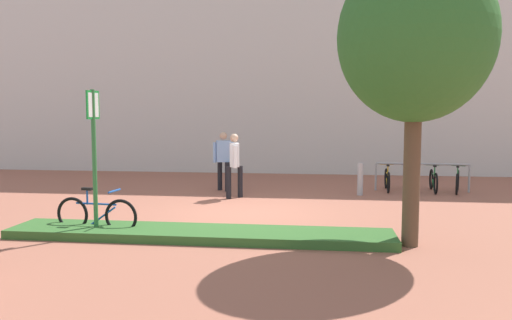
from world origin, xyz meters
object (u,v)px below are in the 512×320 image
at_px(bollard_steel, 360,179).
at_px(person_shirt_blue, 223,157).
at_px(tree_sidewalk, 416,38).
at_px(person_shirt_white, 234,161).
at_px(bike_rack_cluster, 422,180).
at_px(bike_at_sign, 97,214).
at_px(parking_sign_post, 94,141).

bearing_deg(bollard_steel, person_shirt_blue, 175.20).
xyz_separation_m(tree_sidewalk, person_shirt_white, (-3.80, 4.46, -2.51)).
bearing_deg(bike_rack_cluster, bike_at_sign, -140.02).
xyz_separation_m(bike_rack_cluster, bollard_steel, (-1.83, -0.90, 0.10)).
height_order(parking_sign_post, person_shirt_white, parking_sign_post).
height_order(bollard_steel, person_shirt_blue, person_shirt_blue).
height_order(bike_rack_cluster, person_shirt_blue, person_shirt_blue).
height_order(tree_sidewalk, person_shirt_white, tree_sidewalk).
bearing_deg(person_shirt_blue, person_shirt_white, -66.31).
height_order(parking_sign_post, person_shirt_blue, parking_sign_post).
bearing_deg(bollard_steel, tree_sidewalk, -85.46).
relative_size(bollard_steel, person_shirt_blue, 0.52).
distance_m(tree_sidewalk, person_shirt_white, 6.37).
distance_m(tree_sidewalk, bike_rack_cluster, 7.13).
bearing_deg(tree_sidewalk, bike_at_sign, 177.45).
relative_size(bike_rack_cluster, person_shirt_blue, 1.54).
bearing_deg(parking_sign_post, bike_rack_cluster, 41.15).
relative_size(tree_sidewalk, parking_sign_post, 1.83).
bearing_deg(person_shirt_white, parking_sign_post, -112.99).
relative_size(bike_at_sign, person_shirt_blue, 0.97).
height_order(tree_sidewalk, person_shirt_blue, tree_sidewalk).
distance_m(bike_rack_cluster, person_shirt_blue, 5.79).
distance_m(tree_sidewalk, bike_at_sign, 6.55).
bearing_deg(parking_sign_post, bollard_steel, 45.17).
bearing_deg(bike_at_sign, person_shirt_white, 65.24).
distance_m(bike_at_sign, person_shirt_white, 4.67).
xyz_separation_m(tree_sidewalk, bollard_steel, (-0.42, 5.34, -3.04)).
xyz_separation_m(parking_sign_post, person_shirt_white, (1.86, 4.39, -0.76)).
bearing_deg(person_shirt_blue, bike_rack_cluster, 5.74).
distance_m(bike_at_sign, bike_rack_cluster, 9.31).
xyz_separation_m(bollard_steel, person_shirt_white, (-3.37, -0.88, 0.53)).
relative_size(parking_sign_post, person_shirt_white, 1.56).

